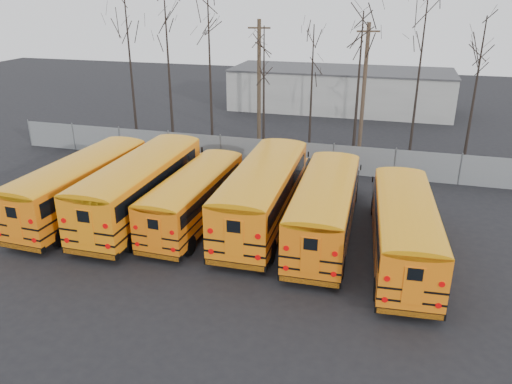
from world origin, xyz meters
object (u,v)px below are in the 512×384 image
(bus_a, at_px, (83,181))
(bus_f, at_px, (404,224))
(bus_b, at_px, (143,182))
(bus_c, at_px, (196,193))
(bus_d, at_px, (264,189))
(bus_e, at_px, (326,203))
(utility_pole_right, at_px, (364,87))
(utility_pole_left, at_px, (259,82))

(bus_a, bearing_deg, bus_f, 0.04)
(bus_b, height_order, bus_c, bus_b)
(bus_d, relative_size, bus_f, 1.10)
(bus_e, bearing_deg, bus_d, 165.85)
(bus_c, xyz_separation_m, utility_pole_right, (7.16, 15.71, 3.15))
(bus_b, bearing_deg, utility_pole_left, 81.81)
(bus_f, bearing_deg, bus_a, 173.52)
(bus_e, bearing_deg, bus_b, 178.98)
(bus_c, bearing_deg, bus_f, -4.92)
(bus_b, xyz_separation_m, utility_pole_right, (10.21, 15.68, 2.85))
(bus_a, relative_size, bus_b, 0.96)
(bus_c, xyz_separation_m, utility_pole_left, (-0.84, 15.42, 3.21))
(bus_a, xyz_separation_m, bus_c, (6.36, 0.52, -0.19))
(bus_a, xyz_separation_m, utility_pole_left, (5.52, 15.94, 3.01))
(bus_b, relative_size, bus_e, 1.07)
(bus_c, distance_m, utility_pole_left, 15.77)
(bus_d, relative_size, bus_e, 1.07)
(bus_c, distance_m, utility_pole_right, 17.55)
(bus_d, distance_m, utility_pole_left, 15.47)
(utility_pole_right, bearing_deg, bus_f, -93.46)
(bus_f, relative_size, utility_pole_left, 1.17)
(bus_b, distance_m, utility_pole_left, 15.81)
(bus_d, xyz_separation_m, bus_e, (3.29, -0.74, -0.14))
(bus_a, height_order, bus_b, bus_b)
(utility_pole_right, bearing_deg, bus_c, -129.02)
(bus_d, distance_m, bus_e, 3.37)
(bus_f, distance_m, utility_pole_left, 20.31)
(bus_f, xyz_separation_m, utility_pole_right, (-3.30, 16.88, 3.04))
(bus_c, relative_size, utility_pole_right, 1.10)
(bus_b, distance_m, bus_c, 3.06)
(bus_d, height_order, utility_pole_left, utility_pole_left)
(bus_e, xyz_separation_m, bus_f, (3.71, -1.28, -0.05))
(utility_pole_left, bearing_deg, bus_f, -64.32)
(bus_c, bearing_deg, utility_pole_right, 66.96)
(bus_d, xyz_separation_m, utility_pole_right, (3.70, 14.86, 2.85))
(bus_b, relative_size, bus_d, 1.00)
(bus_c, distance_m, bus_f, 10.53)
(bus_d, relative_size, utility_pole_right, 1.29)
(bus_c, distance_m, bus_e, 6.75)
(bus_a, relative_size, bus_e, 1.02)
(bus_c, xyz_separation_m, bus_f, (10.46, -1.17, 0.11))
(bus_b, bearing_deg, bus_a, -170.63)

